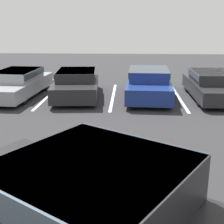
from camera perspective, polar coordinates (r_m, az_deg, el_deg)
name	(u,v)px	position (r m, az deg, el deg)	size (l,w,h in m)	color
stall_stripe_b	(49,95)	(14.52, -11.46, 2.98)	(0.12, 5.17, 0.01)	white
stall_stripe_c	(113,96)	(14.09, 0.20, 2.90)	(0.12, 5.17, 0.01)	white
stall_stripe_d	(179,97)	(14.26, 12.07, 2.70)	(0.12, 5.17, 0.01)	white
parked_sedan_a	(18,82)	(14.62, -16.89, 5.21)	(2.09, 4.85, 1.18)	gray
parked_sedan_b	(77,83)	(13.96, -6.47, 5.31)	(2.18, 4.48, 1.19)	#232326
parked_sedan_c	(148,82)	(13.84, 6.68, 5.39)	(2.04, 4.68, 1.26)	navy
parked_sedan_d	(211,84)	(14.27, 17.73, 4.85)	(1.76, 4.50, 1.17)	#232326
wheel_stop_curb	(53,81)	(17.71, -10.73, 5.62)	(1.69, 0.20, 0.14)	#B7B2A8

